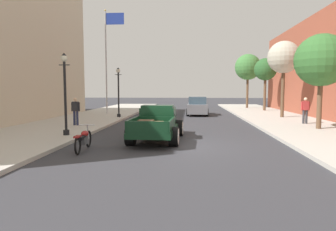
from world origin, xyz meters
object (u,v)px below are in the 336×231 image
Objects in this scene: hotrod_truck_dark_green at (158,123)px; street_tree_second at (284,58)px; motorcycle_parked at (83,139)px; street_lamp_far at (118,88)px; street_lamp_near at (65,88)px; street_tree_nearest at (321,61)px; street_tree_third at (265,70)px; car_background_grey at (197,107)px; pedestrian_sidewalk_left at (76,110)px; pedestrian_sidewalk_right at (305,109)px; street_tree_farthest at (248,67)px; flagpole at (108,50)px.

street_tree_second is (8.63, 10.26, 3.98)m from hotrod_truck_dark_green.
motorcycle_parked is 12.39m from street_lamp_far.
street_lamp_near is 13.41m from street_tree_nearest.
street_tree_nearest is 0.97× the size of street_tree_third.
pedestrian_sidewalk_left is (-7.51, -9.51, 0.32)m from car_background_grey.
hotrod_truck_dark_green is 13.98m from street_tree_second.
hotrod_truck_dark_green is at bearing -98.99° from car_background_grey.
pedestrian_sidewalk_right reaches higher than hotrod_truck_dark_green.
motorcycle_parked is at bearing -142.68° from pedestrian_sidewalk_right.
motorcycle_parked is 0.36× the size of street_tree_second.
street_lamp_far is 15.72m from street_tree_third.
flagpole is at bearing -146.57° from street_tree_farthest.
street_tree_farthest is (-0.96, 4.33, 0.58)m from street_tree_third.
street_tree_third is (0.44, 7.47, -0.44)m from street_tree_second.
pedestrian_sidewalk_left is at bearing 113.53° from motorcycle_parked.
pedestrian_sidewalk_right is 16.72m from street_tree_farthest.
street_tree_second is (13.00, 10.24, 2.34)m from street_lamp_near.
street_tree_nearest is 0.82× the size of street_tree_farthest.
hotrod_truck_dark_green is 4.67m from street_lamp_near.
street_lamp_far is at bearing -175.91° from street_tree_second.
street_tree_second is 11.81m from street_tree_farthest.
motorcycle_parked is (-2.51, -2.79, -0.31)m from hotrod_truck_dark_green.
pedestrian_sidewalk_left is 4.17m from street_lamp_near.
flagpole is 17.35m from street_tree_nearest.
flagpole reaches higher than pedestrian_sidewalk_left.
car_background_grey is 10.07m from pedestrian_sidewalk_right.
street_tree_second is at bearing -87.45° from street_tree_farthest.
hotrod_truck_dark_green is at bearing -35.49° from pedestrian_sidewalk_left.
motorcycle_parked is at bearing -130.50° from street_tree_second.
flagpole is 15.73m from street_tree_third.
street_tree_farthest is at bearing 92.16° from pedestrian_sidewalk_right.
pedestrian_sidewalk_left is at bearing -87.35° from flagpole.
street_tree_nearest is at bearing -90.72° from street_tree_second.
street_lamp_near reaches higher than pedestrian_sidewalk_right.
street_tree_third reaches higher than motorcycle_parked.
street_tree_nearest reaches higher than car_background_grey.
street_tree_third is 4.47m from street_tree_farthest.
street_tree_farthest is at bearing 91.34° from street_tree_nearest.
street_tree_second reaches higher than street_lamp_near.
motorcycle_parked is 13.07m from street_tree_nearest.
pedestrian_sidewalk_left is 14.23m from street_tree_nearest.
street_tree_farthest reaches higher than pedestrian_sidewalk_right.
hotrod_truck_dark_green is 0.80× the size of street_tree_farthest.
street_tree_farthest is (12.20, 12.71, 2.48)m from street_lamp_far.
street_lamp_far is (-1.59, 12.13, 1.94)m from motorcycle_parked.
pedestrian_sidewalk_right is at bearing -91.69° from street_tree_third.
motorcycle_parked is 0.55× the size of street_lamp_near.
flagpole is 1.78× the size of street_tree_nearest.
street_tree_third is at bearing 43.80° from pedestrian_sidewalk_left.
street_lamp_far is 14.09m from street_tree_nearest.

